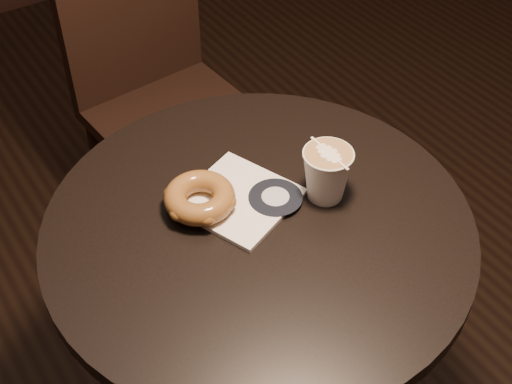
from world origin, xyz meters
TOP-DOWN VIEW (x-y plane):
  - cafe_table at (0.00, 0.00)m, footprint 0.70×0.70m
  - chair at (0.19, 0.76)m, footprint 0.41×0.41m
  - pastry_bag at (-0.00, 0.06)m, footprint 0.21×0.21m
  - doughnut at (-0.06, 0.08)m, footprint 0.12×0.12m
  - latte_cup at (0.13, -0.01)m, footprint 0.08×0.08m

SIDE VIEW (x-z plane):
  - chair at x=0.19m, z-range 0.06..1.03m
  - cafe_table at x=0.00m, z-range 0.18..0.93m
  - pastry_bag at x=0.00m, z-range 0.75..0.76m
  - doughnut at x=-0.06m, z-range 0.76..0.80m
  - latte_cup at x=0.13m, z-range 0.75..0.84m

